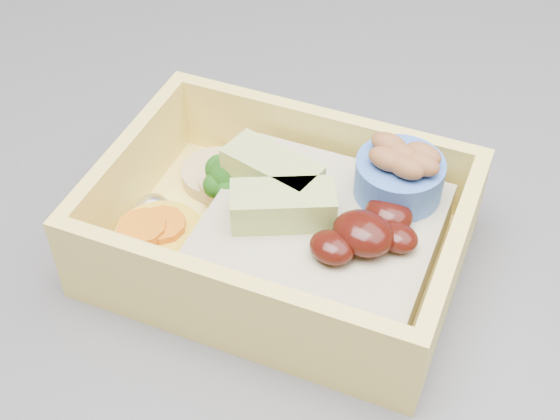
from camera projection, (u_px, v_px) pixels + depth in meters
The scene contains 1 object.
bento_box at pixel (293, 227), 0.43m from camera, with size 0.23×0.18×0.07m.
Camera 1 is at (0.16, -0.38, 1.26)m, focal length 50.00 mm.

